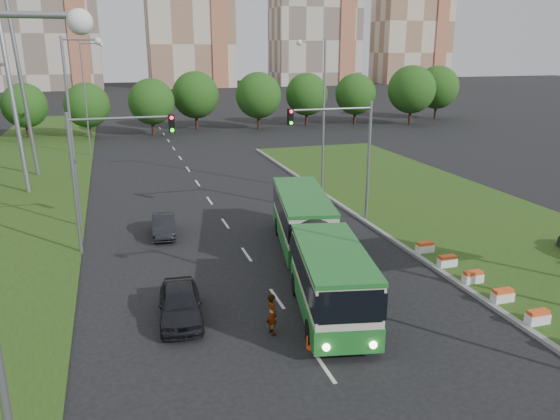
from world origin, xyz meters
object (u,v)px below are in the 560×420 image
object	(u,v)px
traffic_mast_left	(103,160)
pedestrian	(272,314)
articulated_bus	(311,243)
car_left_far	(164,225)
traffic_mast_median	(347,143)
car_left_near	(180,303)
shopping_trolley	(312,342)

from	to	relation	value
traffic_mast_left	pedestrian	size ratio (longest dim) A/B	4.54
traffic_mast_left	articulated_bus	distance (m)	12.48
car_left_far	pedestrian	xyz separation A→B (m)	(3.04, -13.82, 0.23)
traffic_mast_median	car_left_near	size ratio (longest dim) A/B	1.79
car_left_far	shopping_trolley	bearing A→B (deg)	-70.92
shopping_trolley	car_left_near	bearing A→B (deg)	122.47
articulated_bus	car_left_far	distance (m)	10.84
car_left_near	car_left_far	size ratio (longest dim) A/B	1.13
traffic_mast_left	articulated_bus	bearing A→B (deg)	-34.33
pedestrian	articulated_bus	bearing A→B (deg)	-43.72
car_left_far	pedestrian	world-z (taller)	pedestrian
traffic_mast_median	articulated_bus	bearing A→B (deg)	-124.40
traffic_mast_left	pedestrian	xyz separation A→B (m)	(6.25, -12.06, -4.47)
traffic_mast_left	shopping_trolley	xyz separation A→B (m)	(7.39, -13.66, -5.08)
articulated_bus	car_left_near	bearing A→B (deg)	-145.42
traffic_mast_median	car_left_far	distance (m)	12.86
traffic_mast_left	car_left_near	size ratio (longest dim) A/B	1.79
articulated_bus	traffic_mast_left	bearing A→B (deg)	157.13
traffic_mast_median	car_left_near	distance (m)	17.00
car_left_far	car_left_near	bearing A→B (deg)	-88.08
pedestrian	traffic_mast_median	bearing A→B (deg)	-43.88
pedestrian	car_left_far	bearing A→B (deg)	2.80
car_left_near	pedestrian	size ratio (longest dim) A/B	2.54
articulated_bus	car_left_far	xyz separation A→B (m)	(-6.65, 8.49, -1.07)
traffic_mast_median	traffic_mast_left	distance (m)	15.19
traffic_mast_median	articulated_bus	xyz separation A→B (m)	(-5.30, -7.73, -3.63)
articulated_bus	shopping_trolley	distance (m)	7.50
car_left_far	pedestrian	distance (m)	14.16
car_left_near	shopping_trolley	bearing A→B (deg)	-35.58
car_left_near	shopping_trolley	distance (m)	6.05
traffic_mast_median	car_left_near	world-z (taller)	traffic_mast_median
car_left_far	articulated_bus	bearing A→B (deg)	-48.02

